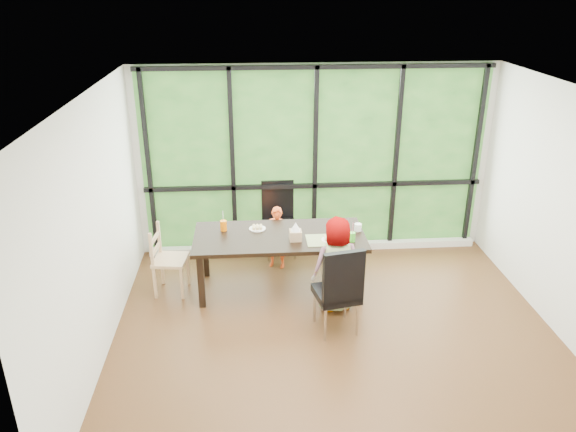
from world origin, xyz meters
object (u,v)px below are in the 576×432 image
at_px(chair_interior_leather, 337,288).
at_px(green_cup, 352,237).
at_px(child_older, 336,265).
at_px(orange_cup, 224,226).
at_px(white_mug, 358,227).
at_px(plate_far, 257,229).
at_px(child_toddler, 277,237).
at_px(chair_end_beech, 170,260).
at_px(plate_near, 330,240).
at_px(dining_table, 280,262).
at_px(chair_window_leather, 280,220).
at_px(tissue_box, 296,235).

distance_m(chair_interior_leather, green_cup, 0.84).
relative_size(child_older, green_cup, 10.17).
xyz_separation_m(child_older, orange_cup, (-1.34, 0.74, 0.22)).
bearing_deg(white_mug, orange_cup, 175.56).
bearing_deg(plate_far, child_toddler, 54.72).
bearing_deg(orange_cup, chair_interior_leather, -42.50).
distance_m(chair_end_beech, plate_near, 2.02).
bearing_deg(white_mug, green_cup, -112.78).
relative_size(dining_table, child_toddler, 2.44).
xyz_separation_m(chair_window_leather, orange_cup, (-0.76, -0.75, 0.28)).
distance_m(orange_cup, green_cup, 1.64).
xyz_separation_m(plate_near, green_cup, (0.27, -0.05, 0.05)).
bearing_deg(white_mug, dining_table, -176.49).
height_order(chair_interior_leather, orange_cup, chair_interior_leather).
xyz_separation_m(dining_table, plate_near, (0.61, -0.20, 0.38)).
bearing_deg(child_toddler, orange_cup, -130.94).
bearing_deg(green_cup, plate_far, 158.87).
bearing_deg(plate_far, tissue_box, -37.41).
xyz_separation_m(child_older, white_mug, (0.37, 0.61, 0.20)).
xyz_separation_m(chair_end_beech, plate_far, (1.11, 0.20, 0.31)).
distance_m(plate_far, plate_near, 0.96).
distance_m(chair_interior_leather, orange_cup, 1.76).
relative_size(chair_window_leather, child_older, 0.91).
height_order(plate_far, tissue_box, tissue_box).
height_order(plate_near, white_mug, white_mug).
bearing_deg(green_cup, chair_window_leather, 124.71).
distance_m(dining_table, chair_interior_leather, 1.15).
xyz_separation_m(chair_window_leather, green_cup, (0.82, -1.19, 0.27)).
relative_size(chair_end_beech, white_mug, 9.66).
bearing_deg(chair_interior_leather, plate_far, -65.41).
relative_size(plate_far, tissue_box, 1.46).
height_order(child_toddler, white_mug, child_toddler).
xyz_separation_m(plate_near, tissue_box, (-0.42, 0.04, 0.06)).
distance_m(child_older, white_mug, 0.74).
relative_size(dining_table, chair_interior_leather, 1.99).
bearing_deg(chair_interior_leather, chair_end_beech, -37.89).
distance_m(plate_far, orange_cup, 0.43).
distance_m(dining_table, child_older, 0.87).
height_order(dining_table, child_toddler, child_toddler).
bearing_deg(white_mug, tissue_box, -165.23).
distance_m(chair_window_leather, chair_interior_leather, 1.99).
bearing_deg(chair_window_leather, plate_far, -119.24).
height_order(dining_table, child_older, child_older).
relative_size(chair_interior_leather, child_toddler, 1.23).
bearing_deg(plate_near, dining_table, 162.03).
relative_size(dining_table, chair_end_beech, 2.38).
distance_m(dining_table, orange_cup, 0.85).
height_order(child_older, white_mug, child_older).
relative_size(plate_far, green_cup, 1.83).
xyz_separation_m(orange_cup, green_cup, (1.58, -0.44, -0.01)).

